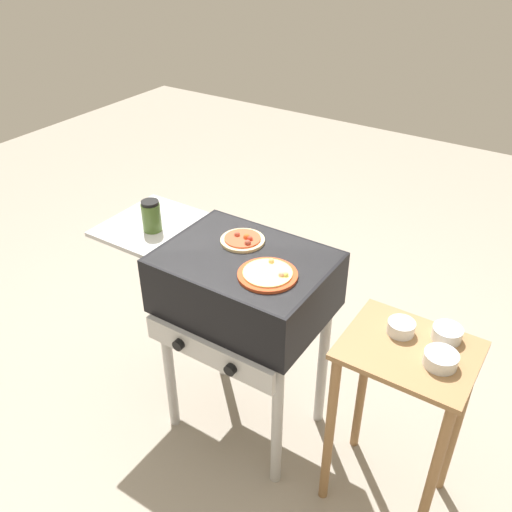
{
  "coord_description": "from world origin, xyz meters",
  "views": [
    {
      "loc": [
        0.97,
        -1.42,
        2.01
      ],
      "look_at": [
        0.05,
        0.0,
        0.92
      ],
      "focal_mm": 38.41,
      "sensor_mm": 36.0,
      "label": 1
    }
  ],
  "objects_px": {
    "pizza_pepperoni": "(243,240)",
    "topping_bowl_near": "(401,328)",
    "prep_table": "(400,395)",
    "pizza_cheese": "(268,274)",
    "topping_bowl_middle": "(441,360)",
    "topping_bowl_far": "(447,334)",
    "grill": "(242,287)",
    "sauce_jar": "(151,216)"
  },
  "relations": [
    {
      "from": "prep_table",
      "to": "topping_bowl_near",
      "type": "distance_m",
      "value": 0.26
    },
    {
      "from": "grill",
      "to": "topping_bowl_near",
      "type": "bearing_deg",
      "value": 5.75
    },
    {
      "from": "pizza_pepperoni",
      "to": "topping_bowl_far",
      "type": "relative_size",
      "value": 1.73
    },
    {
      "from": "prep_table",
      "to": "topping_bowl_near",
      "type": "relative_size",
      "value": 8.19
    },
    {
      "from": "grill",
      "to": "topping_bowl_middle",
      "type": "bearing_deg",
      "value": -1.3
    },
    {
      "from": "pizza_cheese",
      "to": "topping_bowl_near",
      "type": "height_order",
      "value": "pizza_cheese"
    },
    {
      "from": "grill",
      "to": "pizza_cheese",
      "type": "height_order",
      "value": "pizza_cheese"
    },
    {
      "from": "grill",
      "to": "topping_bowl_near",
      "type": "height_order",
      "value": "grill"
    },
    {
      "from": "grill",
      "to": "pizza_pepperoni",
      "type": "height_order",
      "value": "pizza_pepperoni"
    },
    {
      "from": "sauce_jar",
      "to": "topping_bowl_far",
      "type": "relative_size",
      "value": 1.28
    },
    {
      "from": "topping_bowl_near",
      "to": "topping_bowl_far",
      "type": "xyz_separation_m",
      "value": [
        0.14,
        0.05,
        -0.0
      ]
    },
    {
      "from": "pizza_pepperoni",
      "to": "topping_bowl_middle",
      "type": "relative_size",
      "value": 1.59
    },
    {
      "from": "topping_bowl_near",
      "to": "topping_bowl_far",
      "type": "distance_m",
      "value": 0.15
    },
    {
      "from": "topping_bowl_near",
      "to": "topping_bowl_middle",
      "type": "height_order",
      "value": "same"
    },
    {
      "from": "topping_bowl_far",
      "to": "prep_table",
      "type": "bearing_deg",
      "value": -127.04
    },
    {
      "from": "sauce_jar",
      "to": "topping_bowl_near",
      "type": "bearing_deg",
      "value": 5.31
    },
    {
      "from": "sauce_jar",
      "to": "topping_bowl_near",
      "type": "height_order",
      "value": "sauce_jar"
    },
    {
      "from": "topping_bowl_middle",
      "to": "sauce_jar",
      "type": "bearing_deg",
      "value": -179.25
    },
    {
      "from": "pizza_cheese",
      "to": "topping_bowl_far",
      "type": "distance_m",
      "value": 0.64
    },
    {
      "from": "pizza_pepperoni",
      "to": "topping_bowl_near",
      "type": "xyz_separation_m",
      "value": [
        0.67,
        -0.03,
        -0.12
      ]
    },
    {
      "from": "grill",
      "to": "sauce_jar",
      "type": "distance_m",
      "value": 0.46
    },
    {
      "from": "pizza_cheese",
      "to": "sauce_jar",
      "type": "height_order",
      "value": "sauce_jar"
    },
    {
      "from": "pizza_cheese",
      "to": "topping_bowl_middle",
      "type": "distance_m",
      "value": 0.64
    },
    {
      "from": "pizza_pepperoni",
      "to": "pizza_cheese",
      "type": "bearing_deg",
      "value": -35.12
    },
    {
      "from": "prep_table",
      "to": "topping_bowl_near",
      "type": "height_order",
      "value": "topping_bowl_near"
    },
    {
      "from": "pizza_pepperoni",
      "to": "topping_bowl_near",
      "type": "distance_m",
      "value": 0.68
    },
    {
      "from": "sauce_jar",
      "to": "topping_bowl_near",
      "type": "relative_size",
      "value": 1.37
    },
    {
      "from": "sauce_jar",
      "to": "topping_bowl_middle",
      "type": "distance_m",
      "value": 1.2
    },
    {
      "from": "pizza_cheese",
      "to": "prep_table",
      "type": "xyz_separation_m",
      "value": [
        0.52,
        0.06,
        -0.36
      ]
    },
    {
      "from": "prep_table",
      "to": "pizza_cheese",
      "type": "bearing_deg",
      "value": -173.2
    },
    {
      "from": "grill",
      "to": "pizza_pepperoni",
      "type": "xyz_separation_m",
      "value": [
        -0.05,
        0.09,
        0.15
      ]
    },
    {
      "from": "prep_table",
      "to": "pizza_pepperoni",
      "type": "bearing_deg",
      "value": 173.43
    },
    {
      "from": "grill",
      "to": "topping_bowl_near",
      "type": "relative_size",
      "value": 10.19
    },
    {
      "from": "pizza_pepperoni",
      "to": "prep_table",
      "type": "distance_m",
      "value": 0.81
    },
    {
      "from": "sauce_jar",
      "to": "topping_bowl_near",
      "type": "distance_m",
      "value": 1.05
    },
    {
      "from": "topping_bowl_near",
      "to": "prep_table",
      "type": "bearing_deg",
      "value": -45.95
    },
    {
      "from": "prep_table",
      "to": "topping_bowl_far",
      "type": "relative_size",
      "value": 7.65
    },
    {
      "from": "pizza_cheese",
      "to": "topping_bowl_near",
      "type": "distance_m",
      "value": 0.49
    },
    {
      "from": "pizza_pepperoni",
      "to": "topping_bowl_near",
      "type": "height_order",
      "value": "pizza_pepperoni"
    },
    {
      "from": "pizza_cheese",
      "to": "topping_bowl_near",
      "type": "xyz_separation_m",
      "value": [
        0.46,
        0.12,
        -0.12
      ]
    },
    {
      "from": "pizza_pepperoni",
      "to": "pizza_cheese",
      "type": "relative_size",
      "value": 0.81
    },
    {
      "from": "topping_bowl_far",
      "to": "topping_bowl_middle",
      "type": "height_order",
      "value": "same"
    }
  ]
}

